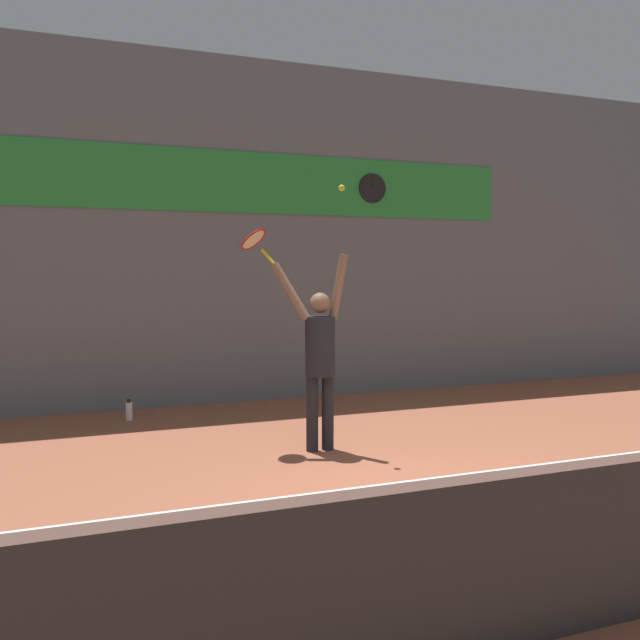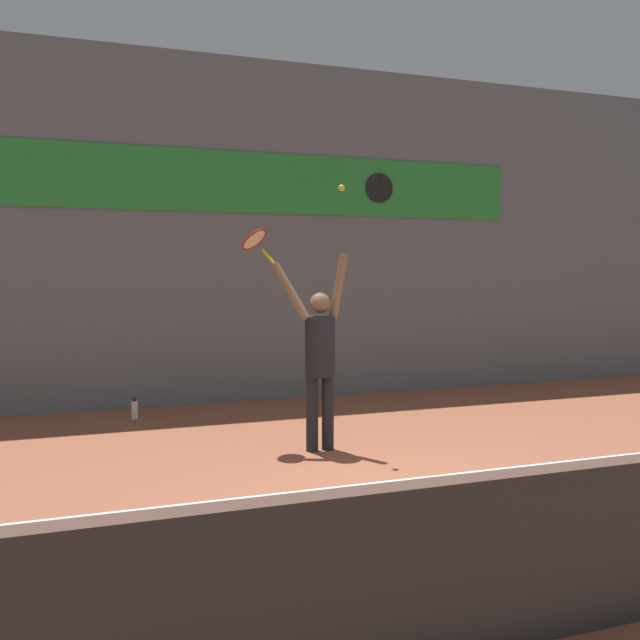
% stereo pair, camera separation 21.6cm
% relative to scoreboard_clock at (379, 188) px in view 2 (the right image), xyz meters
% --- Properties ---
extents(ground_plane, '(18.00, 18.00, 0.00)m').
position_rel_scoreboard_clock_xyz_m(ground_plane, '(-1.57, -5.05, -3.22)').
color(ground_plane, '#9E563D').
extents(back_wall, '(18.00, 0.10, 5.00)m').
position_rel_scoreboard_clock_xyz_m(back_wall, '(-1.57, 0.08, -0.72)').
color(back_wall, slate).
rests_on(back_wall, ground_plane).
extents(sponsor_banner, '(7.51, 0.02, 0.88)m').
position_rel_scoreboard_clock_xyz_m(sponsor_banner, '(-1.57, 0.02, -0.00)').
color(sponsor_banner, '#288C38').
extents(scoreboard_clock, '(0.46, 0.04, 0.46)m').
position_rel_scoreboard_clock_xyz_m(scoreboard_clock, '(0.00, 0.00, 0.00)').
color(scoreboard_clock, black).
extents(court_net, '(7.10, 0.07, 1.06)m').
position_rel_scoreboard_clock_xyz_m(court_net, '(-1.57, -6.43, -2.72)').
color(court_net, '#333333').
rests_on(court_net, ground_plane).
extents(tennis_player, '(0.80, 0.46, 2.12)m').
position_rel_scoreboard_clock_xyz_m(tennis_player, '(-1.85, -2.73, -2.16)').
color(tennis_player, black).
rests_on(tennis_player, ground_plane).
extents(tennis_racket, '(0.41, 0.42, 0.40)m').
position_rel_scoreboard_clock_xyz_m(tennis_racket, '(-2.46, -2.34, -0.96)').
color(tennis_racket, yellow).
extents(tennis_ball, '(0.07, 0.07, 0.07)m').
position_rel_scoreboard_clock_xyz_m(tennis_ball, '(-1.65, -2.86, -0.42)').
color(tennis_ball, '#CCDB2D').
extents(water_bottle, '(0.09, 0.09, 0.27)m').
position_rel_scoreboard_clock_xyz_m(water_bottle, '(-3.73, -0.61, -3.10)').
color(water_bottle, silver).
rests_on(water_bottle, ground_plane).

